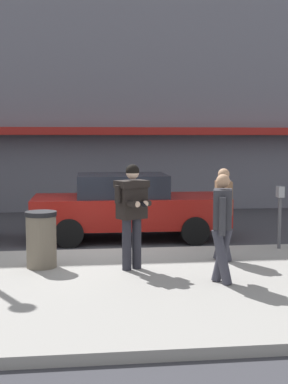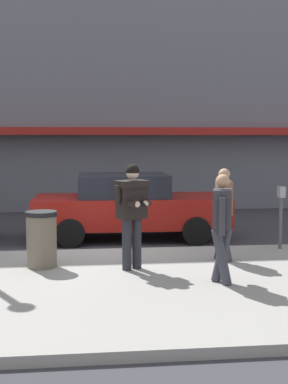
# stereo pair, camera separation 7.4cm
# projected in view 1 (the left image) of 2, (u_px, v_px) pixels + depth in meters

# --- Properties ---
(ground_plane) EXTENTS (80.00, 80.00, 0.00)m
(ground_plane) POSITION_uv_depth(u_px,v_px,m) (97.00, 254.00, 11.06)
(ground_plane) COLOR #333338
(sidewalk) EXTENTS (32.00, 5.30, 0.14)m
(sidewalk) POSITION_uv_depth(u_px,v_px,m) (167.00, 286.00, 8.35)
(sidewalk) COLOR gray
(sidewalk) RESTS_ON ground
(curb_paint_line) EXTENTS (28.00, 0.12, 0.01)m
(curb_paint_line) POSITION_uv_depth(u_px,v_px,m) (144.00, 252.00, 11.23)
(curb_paint_line) COLOR silver
(curb_paint_line) RESTS_ON ground
(storefront_facade) EXTENTS (28.00, 4.70, 12.06)m
(storefront_facade) POSITION_uv_depth(u_px,v_px,m) (115.00, 35.00, 18.96)
(storefront_facade) COLOR slate
(storefront_facade) RESTS_ON ground
(parked_sedan_mid) EXTENTS (4.53, 1.98, 1.54)m
(parked_sedan_mid) POSITION_uv_depth(u_px,v_px,m) (128.00, 206.00, 12.58)
(parked_sedan_mid) COLOR maroon
(parked_sedan_mid) RESTS_ON ground
(man_texting_on_phone) EXTENTS (0.63, 0.65, 1.81)m
(man_texting_on_phone) POSITION_uv_depth(u_px,v_px,m) (132.00, 205.00, 9.04)
(man_texting_on_phone) COLOR #23232B
(man_texting_on_phone) RESTS_ON sidewalk
(pedestrian_with_bag) EXTENTS (0.40, 0.71, 1.70)m
(pedestrian_with_bag) POSITION_uv_depth(u_px,v_px,m) (223.00, 221.00, 8.22)
(pedestrian_with_bag) COLOR #33333D
(pedestrian_with_bag) RESTS_ON sidewalk
(pedestrian_dark_coat) EXTENTS (0.37, 0.59, 1.70)m
(pedestrian_dark_coat) POSITION_uv_depth(u_px,v_px,m) (223.00, 208.00, 9.74)
(pedestrian_dark_coat) COLOR #33333D
(pedestrian_dark_coat) RESTS_ON sidewalk
(parking_meter) EXTENTS (0.12, 0.18, 1.27)m
(parking_meter) POSITION_uv_depth(u_px,v_px,m) (280.00, 208.00, 10.81)
(parking_meter) COLOR #4C4C51
(parking_meter) RESTS_ON sidewalk
(trash_bin) EXTENTS (0.55, 0.55, 0.98)m
(trash_bin) POSITION_uv_depth(u_px,v_px,m) (41.00, 239.00, 9.26)
(trash_bin) COLOR #665B4C
(trash_bin) RESTS_ON sidewalk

